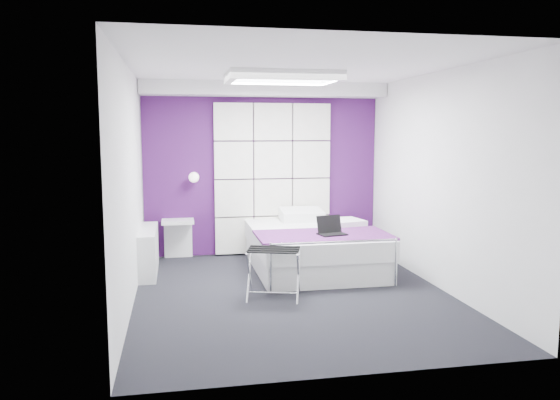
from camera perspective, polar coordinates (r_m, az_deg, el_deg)
The scene contains 15 objects.
floor at distance 6.47m, azimuth 1.30°, elevation -9.77°, with size 4.40×4.40×0.00m, color black.
ceiling at distance 6.23m, azimuth 1.37°, elevation 13.75°, with size 4.40×4.40×0.00m, color white.
wall_back at distance 8.38m, azimuth -1.84°, elevation 3.15°, with size 3.60×3.60×0.00m, color silver.
wall_left at distance 6.10m, azimuth -15.44°, elevation 1.41°, with size 4.40×4.40×0.00m, color silver.
wall_right at distance 6.83m, azimuth 16.28°, elevation 1.96°, with size 4.40×4.40×0.00m, color silver.
accent_wall at distance 8.37m, azimuth -1.82°, elevation 3.15°, with size 3.58×0.02×2.58m, color #3E114A.
soffit at distance 8.13m, azimuth -1.59°, elevation 11.49°, with size 3.58×0.50×0.20m, color silver.
headboard at distance 8.35m, azimuth -0.75°, elevation 2.25°, with size 1.80×0.08×2.30m, color silver, non-canonical shape.
skylight at distance 6.81m, azimuth 0.28°, elevation 12.76°, with size 1.36×0.86×0.12m, color white, non-canonical shape.
wall_lamp at distance 8.14m, azimuth -9.00°, elevation 2.39°, with size 0.15×0.15×0.15m, color white.
radiator at distance 7.53m, azimuth -13.56°, elevation -5.19°, with size 0.22×1.20×0.60m, color silver.
bed at distance 7.56m, azimuth 3.48°, elevation -4.91°, with size 1.71×2.06×0.72m.
nightstand at distance 8.18m, azimuth -10.63°, elevation -2.21°, with size 0.47×0.36×0.05m, color silver.
luggage_rack at distance 6.24m, azimuth -0.66°, elevation -7.69°, with size 0.58×0.43×0.57m.
laptop at distance 7.00m, azimuth 5.38°, elevation -3.12°, with size 0.34×0.24×0.24m.
Camera 1 is at (-1.30, -6.05, 1.88)m, focal length 35.00 mm.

